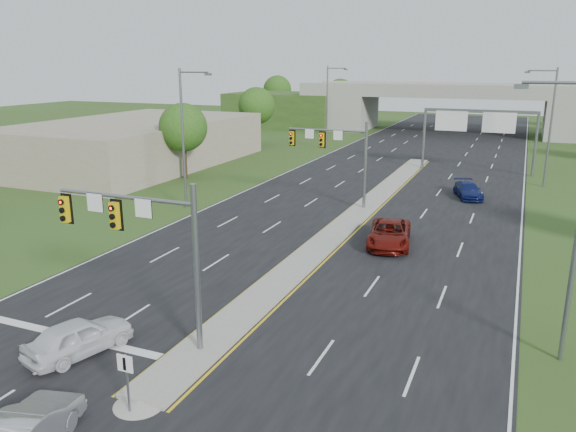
% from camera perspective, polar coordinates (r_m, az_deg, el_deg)
% --- Properties ---
extents(ground, '(240.00, 240.00, 0.00)m').
position_cam_1_polar(ground, '(23.79, -8.89, -13.49)').
color(ground, '#304418').
rests_on(ground, ground).
extents(road, '(24.00, 160.00, 0.02)m').
position_cam_1_polar(road, '(54.98, 10.45, 3.11)').
color(road, black).
rests_on(road, ground).
extents(median, '(2.00, 54.00, 0.16)m').
position_cam_1_polar(median, '(43.61, 7.00, 0.19)').
color(median, gray).
rests_on(median, road).
extents(median_nose, '(2.00, 2.00, 0.16)m').
position_cam_1_polar(median_nose, '(20.95, -14.88, -17.86)').
color(median_nose, gray).
rests_on(median_nose, road).
extents(lane_markings, '(23.72, 160.00, 0.01)m').
position_cam_1_polar(lane_markings, '(49.32, 8.22, 1.83)').
color(lane_markings, gold).
rests_on(lane_markings, road).
extents(signal_mast_near, '(6.62, 0.60, 7.00)m').
position_cam_1_polar(signal_mast_near, '(23.11, -14.26, -1.93)').
color(signal_mast_near, slate).
rests_on(signal_mast_near, ground).
extents(signal_mast_far, '(6.62, 0.60, 7.00)m').
position_cam_1_polar(signal_mast_far, '(45.11, 5.09, 6.75)').
color(signal_mast_far, slate).
rests_on(signal_mast_far, ground).
extents(keep_right_sign, '(0.60, 0.13, 2.20)m').
position_cam_1_polar(keep_right_sign, '(19.87, -16.12, -15.13)').
color(keep_right_sign, slate).
rests_on(keep_right_sign, ground).
extents(sign_gantry, '(11.58, 0.44, 6.67)m').
position_cam_1_polar(sign_gantry, '(62.99, 18.71, 8.91)').
color(sign_gantry, slate).
rests_on(sign_gantry, ground).
extents(overpass, '(80.00, 14.00, 8.10)m').
position_cam_1_polar(overpass, '(98.56, 16.38, 10.14)').
color(overpass, gray).
rests_on(overpass, ground).
extents(lightpole_l_mid, '(2.85, 0.25, 11.00)m').
position_cam_1_polar(lightpole_l_mid, '(45.21, -10.44, 8.35)').
color(lightpole_l_mid, slate).
rests_on(lightpole_l_mid, ground).
extents(lightpole_l_far, '(2.85, 0.25, 11.00)m').
position_cam_1_polar(lightpole_l_far, '(76.82, 4.13, 11.32)').
color(lightpole_l_far, slate).
rests_on(lightpole_l_far, ground).
extents(lightpole_r_near, '(2.85, 0.25, 11.00)m').
position_cam_1_polar(lightpole_r_near, '(23.30, 27.13, 0.49)').
color(lightpole_r_near, slate).
rests_on(lightpole_r_near, ground).
extents(lightpole_r_far, '(2.85, 0.25, 11.00)m').
position_cam_1_polar(lightpole_r_far, '(57.88, 24.97, 8.66)').
color(lightpole_r_far, slate).
rests_on(lightpole_r_far, ground).
extents(tree_l_near, '(4.80, 4.80, 7.60)m').
position_cam_1_polar(tree_l_near, '(57.28, -10.61, 8.82)').
color(tree_l_near, '#382316').
rests_on(tree_l_near, ground).
extents(tree_l_mid, '(5.20, 5.20, 8.12)m').
position_cam_1_polar(tree_l_mid, '(80.92, -3.21, 11.11)').
color(tree_l_mid, '#382316').
rests_on(tree_l_mid, ground).
extents(tree_back_a, '(6.00, 6.00, 8.85)m').
position_cam_1_polar(tree_back_a, '(122.11, -1.10, 12.69)').
color(tree_back_a, '#382316').
rests_on(tree_back_a, ground).
extents(tree_back_b, '(5.60, 5.60, 8.32)m').
position_cam_1_polar(tree_back_b, '(117.18, 5.33, 12.36)').
color(tree_back_b, '#382316').
rests_on(tree_back_b, ground).
extents(commercial_building, '(18.00, 30.00, 5.00)m').
position_cam_1_polar(commercial_building, '(67.43, -15.35, 7.19)').
color(commercial_building, gray).
rests_on(commercial_building, ground).
extents(car_white, '(2.92, 4.72, 1.50)m').
position_cam_1_polar(car_white, '(24.51, -20.47, -11.40)').
color(car_white, silver).
rests_on(car_white, road).
extents(car_far_a, '(3.48, 5.96, 1.56)m').
position_cam_1_polar(car_far_a, '(36.58, 10.26, -1.77)').
color(car_far_a, '#5D0E09').
rests_on(car_far_a, road).
extents(car_far_b, '(3.22, 4.91, 1.32)m').
position_cam_1_polar(car_far_b, '(51.30, 17.83, 2.52)').
color(car_far_b, '#0C164D').
rests_on(car_far_b, road).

